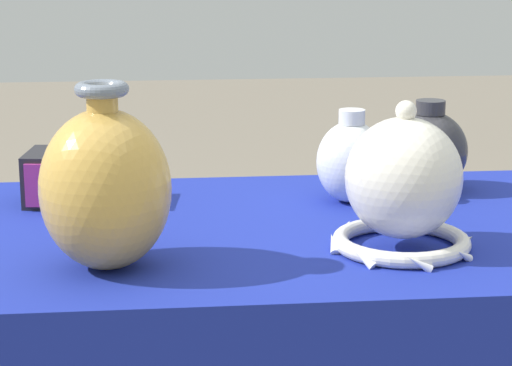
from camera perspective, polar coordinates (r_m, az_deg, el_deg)
display_table at (r=1.49m, az=0.73°, el=-6.00°), size 1.32×0.63×0.78m
vase_tall_bulbous at (r=1.28m, az=-8.60°, el=-0.26°), size 0.17×0.17×0.24m
vase_dome_bell at (r=1.36m, az=8.41°, el=-0.29°), size 0.20×0.20×0.21m
mosaic_tile_box at (r=1.62m, az=-10.44°, el=0.31°), size 0.16×0.13×0.08m
jar_round_charcoal at (r=1.70m, az=9.84°, el=1.87°), size 0.13×0.13×0.15m
jar_round_porcelain at (r=1.60m, az=5.44°, el=1.27°), size 0.11×0.11×0.15m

